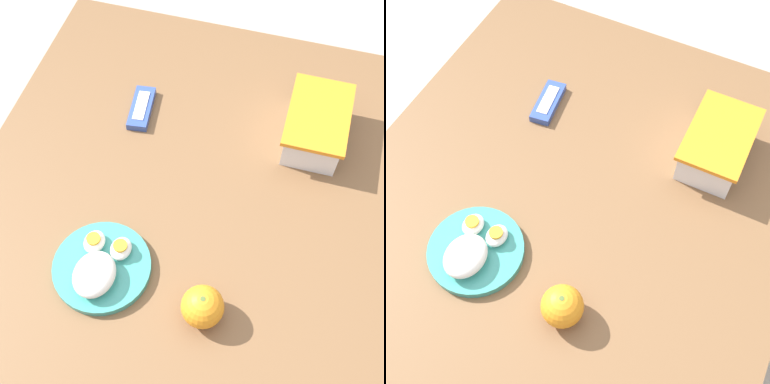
# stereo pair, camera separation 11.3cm
# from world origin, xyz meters

# --- Properties ---
(ground_plane) EXTENTS (10.00, 10.00, 0.00)m
(ground_plane) POSITION_xyz_m (0.00, 0.00, 0.00)
(ground_plane) COLOR #B2A899
(table) EXTENTS (1.22, 0.96, 0.75)m
(table) POSITION_xyz_m (0.00, 0.00, 0.64)
(table) COLOR brown
(table) RESTS_ON ground_plane
(food_container) EXTENTS (0.21, 0.14, 0.09)m
(food_container) POSITION_xyz_m (-0.30, 0.24, 0.79)
(food_container) COLOR white
(food_container) RESTS_ON table
(orange_fruit) EXTENTS (0.08, 0.08, 0.08)m
(orange_fruit) POSITION_xyz_m (0.18, 0.10, 0.79)
(orange_fruit) COLOR orange
(orange_fruit) RESTS_ON table
(rice_plate) EXTENTS (0.20, 0.20, 0.06)m
(rice_plate) POSITION_xyz_m (0.15, -0.12, 0.77)
(rice_plate) COLOR teal
(rice_plate) RESTS_ON table
(candy_bar) EXTENTS (0.13, 0.06, 0.02)m
(candy_bar) POSITION_xyz_m (-0.27, -0.17, 0.76)
(candy_bar) COLOR #334C9E
(candy_bar) RESTS_ON table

